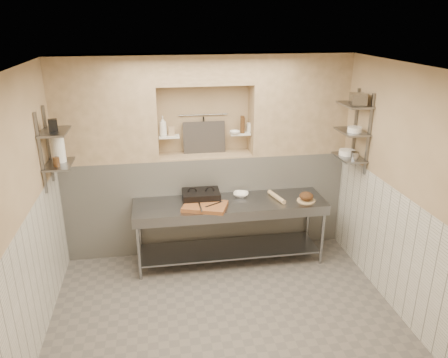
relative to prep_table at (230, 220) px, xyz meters
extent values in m
cube|color=#67605B|center=(-0.26, -1.18, -0.69)|extent=(4.00, 3.90, 0.10)
cube|color=silver|center=(-0.26, -1.18, 2.21)|extent=(4.00, 3.90, 0.10)
cube|color=tan|center=(-2.31, -1.18, 0.76)|extent=(0.10, 3.90, 2.80)
cube|color=tan|center=(1.79, -1.18, 0.76)|extent=(0.10, 3.90, 2.80)
cube|color=tan|center=(-0.26, 0.82, 0.76)|extent=(4.00, 0.10, 2.80)
cube|color=tan|center=(-0.26, -3.18, 0.76)|extent=(4.00, 0.10, 2.80)
cube|color=silver|center=(-0.26, 0.57, 0.06)|extent=(4.00, 0.40, 1.40)
cube|color=tan|center=(-0.26, 0.57, 0.77)|extent=(1.30, 0.40, 0.02)
cube|color=tan|center=(-1.59, 0.57, 1.46)|extent=(1.35, 0.40, 1.40)
cube|color=tan|center=(1.06, 0.57, 1.46)|extent=(1.35, 0.40, 1.40)
cube|color=tan|center=(-0.26, 0.57, 1.96)|extent=(1.30, 0.40, 0.40)
cube|color=silver|center=(-2.25, -1.18, 0.06)|extent=(0.02, 3.90, 1.40)
cube|color=silver|center=(1.73, -1.18, 0.06)|extent=(0.02, 3.90, 1.40)
cube|color=white|center=(-0.76, 0.57, 1.06)|extent=(0.28, 0.16, 0.02)
cube|color=white|center=(0.24, 0.57, 1.06)|extent=(0.28, 0.16, 0.02)
cylinder|color=gray|center=(-0.26, 0.74, 1.31)|extent=(0.70, 0.02, 0.02)
cylinder|color=black|center=(-0.26, 0.72, 1.14)|extent=(0.02, 0.02, 0.30)
cube|color=#383330|center=(-0.26, 0.67, 1.00)|extent=(0.60, 0.08, 0.45)
cube|color=slate|center=(-2.24, 0.07, 1.16)|extent=(0.03, 0.03, 0.95)
cube|color=slate|center=(-2.24, -0.33, 1.16)|extent=(0.03, 0.03, 0.95)
cube|color=slate|center=(-2.10, -0.13, 0.96)|extent=(0.30, 0.50, 0.02)
cube|color=slate|center=(-2.10, -0.13, 1.36)|extent=(0.30, 0.50, 0.03)
cube|color=slate|center=(1.71, 0.07, 1.21)|extent=(0.03, 0.03, 1.05)
cube|color=slate|center=(1.71, -0.33, 1.21)|extent=(0.03, 0.03, 1.05)
cube|color=slate|center=(1.58, -0.13, 0.86)|extent=(0.30, 0.50, 0.02)
cube|color=slate|center=(1.58, -0.13, 1.21)|extent=(0.30, 0.50, 0.02)
cube|color=slate|center=(1.58, -0.13, 1.56)|extent=(0.30, 0.50, 0.03)
cube|color=gray|center=(0.00, 0.02, 0.24)|extent=(2.60, 0.70, 0.04)
cube|color=gray|center=(0.00, 0.02, -0.46)|extent=(2.45, 0.60, 0.03)
cube|color=gray|center=(0.00, -0.31, 0.18)|extent=(2.60, 0.02, 0.12)
cylinder|color=gray|center=(-1.24, -0.27, -0.21)|extent=(0.04, 0.04, 0.86)
cylinder|color=gray|center=(-1.24, 0.31, -0.21)|extent=(0.04, 0.04, 0.86)
cylinder|color=gray|center=(1.24, -0.27, -0.21)|extent=(0.04, 0.04, 0.86)
cylinder|color=gray|center=(1.24, 0.31, -0.21)|extent=(0.04, 0.04, 0.86)
cube|color=black|center=(-0.38, 0.13, 0.30)|extent=(0.51, 0.37, 0.09)
cube|color=black|center=(-0.38, 0.13, 0.37)|extent=(0.51, 0.37, 0.05)
cube|color=brown|center=(-0.36, -0.13, 0.28)|extent=(0.65, 0.55, 0.05)
cube|color=gray|center=(-0.24, -0.14, 0.31)|extent=(0.26, 0.17, 0.01)
cylinder|color=gray|center=(-0.43, -0.21, 0.31)|extent=(0.03, 0.25, 0.02)
imported|color=white|center=(0.19, 0.19, 0.28)|extent=(0.26, 0.26, 0.05)
cylinder|color=tan|center=(0.65, 0.02, 0.29)|extent=(0.16, 0.41, 0.06)
cylinder|color=tan|center=(1.03, -0.12, 0.26)|extent=(0.25, 0.25, 0.01)
ellipsoid|color=#4C2D19|center=(1.03, -0.12, 0.33)|extent=(0.19, 0.19, 0.11)
imported|color=white|center=(-0.84, 0.57, 1.21)|extent=(0.11, 0.11, 0.28)
cube|color=tan|center=(-0.72, 0.58, 1.13)|extent=(0.08, 0.08, 0.12)
imported|color=white|center=(0.15, 0.51, 1.09)|extent=(0.18, 0.18, 0.04)
cylinder|color=#452B17|center=(0.27, 0.55, 1.18)|extent=(0.06, 0.06, 0.22)
cylinder|color=#452B17|center=(0.27, 0.59, 1.19)|extent=(0.06, 0.06, 0.24)
cylinder|color=white|center=(0.38, 0.60, 1.14)|extent=(0.08, 0.08, 0.13)
cylinder|color=white|center=(-2.10, -0.07, 1.13)|extent=(0.16, 0.16, 0.31)
cylinder|color=#452B17|center=(-2.10, -0.25, 1.03)|extent=(0.07, 0.07, 0.11)
cube|color=black|center=(-2.10, -0.17, 1.44)|extent=(0.12, 0.12, 0.14)
cylinder|color=white|center=(1.58, -0.05, 0.90)|extent=(0.21, 0.21, 0.06)
cylinder|color=gray|center=(1.58, -0.28, 0.92)|extent=(0.10, 0.10, 0.10)
cylinder|color=white|center=(1.58, -0.21, 1.25)|extent=(0.18, 0.18, 0.07)
cube|color=gray|center=(1.58, -0.21, 1.64)|extent=(0.23, 0.26, 0.14)
camera|label=1|loc=(-0.95, -5.32, 2.61)|focal=35.00mm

